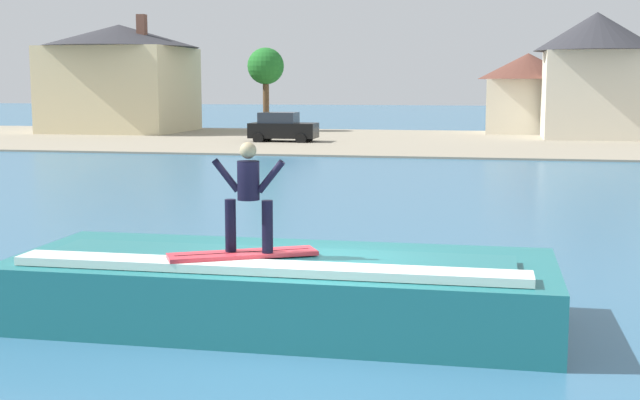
% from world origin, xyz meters
% --- Properties ---
extents(ground_plane, '(260.00, 260.00, 0.00)m').
position_xyz_m(ground_plane, '(0.00, 0.00, 0.00)').
color(ground_plane, '#376A8D').
extents(wave_crest, '(8.12, 3.17, 1.12)m').
position_xyz_m(wave_crest, '(-0.49, 0.53, 0.53)').
color(wave_crest, '#207174').
rests_on(wave_crest, ground_plane).
extents(surfboard, '(2.14, 1.45, 0.06)m').
position_xyz_m(surfboard, '(-0.93, -0.04, 1.15)').
color(surfboard, '#D8333F').
rests_on(surfboard, wave_crest).
extents(surfer, '(1.08, 0.32, 1.60)m').
position_xyz_m(surfer, '(-0.84, -0.02, 2.07)').
color(surfer, black).
rests_on(surfer, surfboard).
extents(shoreline_bank, '(120.00, 23.41, 0.10)m').
position_xyz_m(shoreline_bank, '(0.00, 41.17, 0.05)').
color(shoreline_bank, gray).
rests_on(shoreline_bank, ground_plane).
extents(car_near_shore, '(4.02, 2.26, 1.86)m').
position_xyz_m(car_near_shore, '(-9.85, 38.62, 0.95)').
color(car_near_shore, black).
rests_on(car_near_shore, ground_plane).
extents(house_with_chimney, '(11.52, 11.52, 8.38)m').
position_xyz_m(house_with_chimney, '(-24.01, 46.95, 4.26)').
color(house_with_chimney, beige).
rests_on(house_with_chimney, ground_plane).
extents(house_gabled_white, '(7.74, 7.74, 8.03)m').
position_xyz_m(house_gabled_white, '(8.91, 45.24, 4.62)').
color(house_gabled_white, beige).
rests_on(house_gabled_white, ground_plane).
extents(house_small_cottage, '(7.00, 7.00, 5.70)m').
position_xyz_m(house_small_cottage, '(4.98, 50.80, 3.25)').
color(house_small_cottage, beige).
rests_on(house_small_cottage, ground_plane).
extents(tree_tall_bare, '(2.69, 2.69, 6.20)m').
position_xyz_m(tree_tall_bare, '(-13.83, 49.75, 4.74)').
color(tree_tall_bare, brown).
rests_on(tree_tall_bare, ground_plane).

